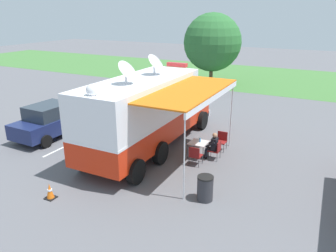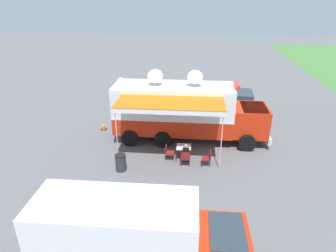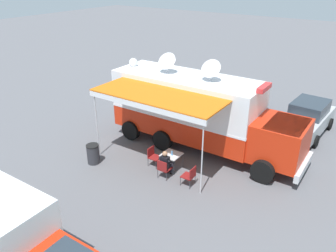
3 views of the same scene
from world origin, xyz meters
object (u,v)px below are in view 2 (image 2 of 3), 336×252
command_truck (185,110)px  folding_chair_beside_table (168,151)px  folding_chair_spare_by_truck (208,157)px  folding_table (184,148)px  car_far_corner (176,98)px  water_bottle (185,145)px  trash_bin (121,163)px  folding_chair_at_table (186,157)px  traffic_cone (104,126)px  car_behind_truck (241,104)px  support_truck (133,236)px  seated_responder (186,153)px

command_truck → folding_chair_beside_table: 3.12m
command_truck → folding_chair_spare_by_truck: size_ratio=10.93×
folding_table → car_far_corner: (-7.88, -1.07, 0.21)m
water_bottle → trash_bin: water_bottle is taller
folding_chair_at_table → water_bottle: bearing=-173.6°
traffic_cone → folding_chair_at_table: bearing=54.5°
folding_chair_at_table → car_behind_truck: size_ratio=0.20×
folding_chair_at_table → support_truck: support_truck is taller
support_truck → water_bottle: bearing=169.9°
folding_chair_at_table → trash_bin: (0.77, -3.35, -0.06)m
folding_table → car_behind_truck: car_behind_truck is taller
folding_chair_beside_table → support_truck: support_truck is taller
car_behind_truck → folding_chair_spare_by_truck: bearing=-18.8°
folding_chair_at_table → folding_chair_spare_by_truck: bearing=97.7°
water_bottle → traffic_cone: water_bottle is taller
command_truck → folding_chair_beside_table: (2.65, -0.80, -1.43)m
water_bottle → folding_chair_at_table: size_ratio=0.26×
support_truck → car_far_corner: bearing=179.3°
folding_chair_at_table → trash_bin: trash_bin is taller
folding_chair_spare_by_truck → traffic_cone: folding_chair_spare_by_truck is taller
water_bottle → car_behind_truck: (-7.09, 3.89, 0.05)m
command_truck → folding_table: 2.76m
folding_table → car_far_corner: car_far_corner is taller
seated_responder → support_truck: 7.07m
command_truck → folding_table: size_ratio=11.80×
folding_chair_at_table → car_behind_truck: car_behind_truck is taller
command_truck → folding_chair_at_table: 3.56m
folding_chair_at_table → car_far_corner: bearing=-172.0°
water_bottle → folding_chair_beside_table: 0.98m
water_bottle → car_far_corner: bearing=-171.9°
seated_responder → car_far_corner: size_ratio=0.30×
seated_responder → support_truck: support_truck is taller
trash_bin → car_far_corner: size_ratio=0.21×
folding_table → car_behind_truck: size_ratio=0.19×
command_truck → traffic_cone: (-0.87, -5.58, -1.67)m
water_bottle → support_truck: size_ratio=0.03×
folding_chair_beside_table → trash_bin: (1.37, -2.35, -0.06)m
command_truck → car_behind_truck: (-4.59, 4.01, -1.07)m
command_truck → support_truck: 10.04m
car_far_corner → seated_responder: bearing=8.1°
car_far_corner → command_truck: bearing=10.6°
water_bottle → support_truck: 7.59m
traffic_cone → car_behind_truck: (-3.72, 9.59, 0.60)m
folding_chair_beside_table → seated_responder: size_ratio=0.70×
support_truck → folding_chair_at_table: bearing=168.1°
command_truck → car_behind_truck: command_truck is taller
folding_table → support_truck: bearing=-9.6°
car_far_corner → folding_chair_beside_table: bearing=1.6°
car_far_corner → folding_table: bearing=7.7°
traffic_cone → support_truck: (10.82, 4.36, 1.11)m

